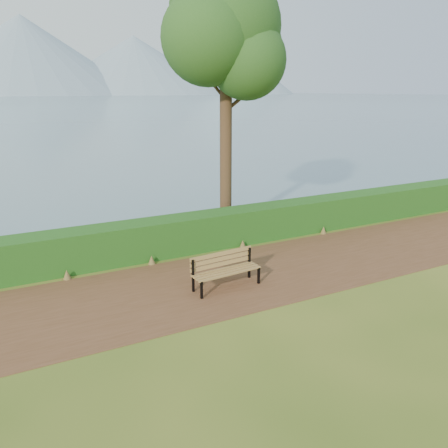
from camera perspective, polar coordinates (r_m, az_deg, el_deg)
ground at (r=10.17m, az=0.12°, el=-8.16°), size 140.00×140.00×0.00m
path at (r=10.42m, az=-0.63°, el=-7.50°), size 40.00×3.40×0.01m
hedge at (r=12.20m, az=-5.37°, el=-1.31°), size 32.00×0.85×1.00m
water at (r=268.28m, az=-26.58°, el=14.51°), size 700.00×510.00×0.00m
bench at (r=9.99m, az=0.10°, el=-5.73°), size 1.65×0.60×0.81m
tree at (r=13.46m, az=0.26°, el=23.62°), size 3.95×3.28×7.89m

